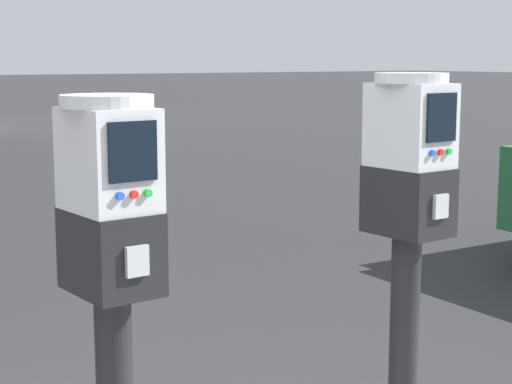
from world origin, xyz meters
name	(u,v)px	position (x,y,z in m)	size (l,w,h in m)	color
parking_meter_near_kerb	(112,268)	(-0.35, -0.11, 1.04)	(0.23, 0.26, 1.31)	black
parking_meter_twin_adjacent	(408,214)	(0.62, -0.11, 1.07)	(0.23, 0.26, 1.35)	black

